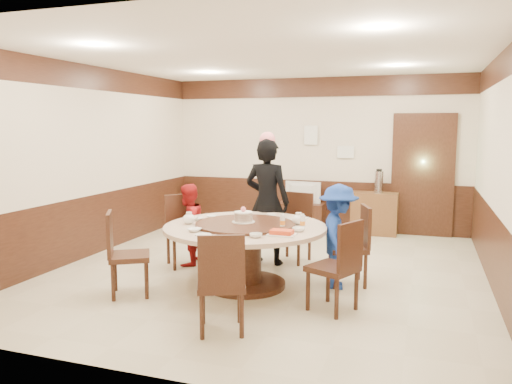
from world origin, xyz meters
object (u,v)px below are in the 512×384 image
(tv_stand, at_px, (301,216))
(television, at_px, (302,192))
(thermos, at_px, (379,182))
(shrimp_platter, at_px, (282,233))
(person_blue, at_px, (338,236))
(person_standing, at_px, (267,202))
(banquet_table, at_px, (245,243))
(birthday_cake, at_px, (243,217))
(side_cabinet, at_px, (374,213))
(person_red, at_px, (188,225))

(tv_stand, bearing_deg, television, 0.00)
(television, height_order, thermos, thermos)
(shrimp_platter, relative_size, television, 0.44)
(person_blue, height_order, television, person_blue)
(person_standing, distance_m, tv_stand, 2.47)
(banquet_table, bearing_deg, thermos, 70.48)
(banquet_table, xyz_separation_m, thermos, (1.24, 3.49, 0.41))
(television, xyz_separation_m, thermos, (1.38, 0.03, 0.24))
(birthday_cake, bearing_deg, side_cabinet, 70.67)
(birthday_cake, height_order, tv_stand, birthday_cake)
(birthday_cake, distance_m, shrimp_platter, 0.74)
(birthday_cake, xyz_separation_m, shrimp_platter, (0.60, -0.43, -0.07))
(person_standing, distance_m, thermos, 2.75)
(person_red, distance_m, tv_stand, 2.99)
(person_red, distance_m, television, 2.97)
(person_standing, bearing_deg, side_cabinet, -112.20)
(television, bearing_deg, person_blue, 118.47)
(thermos, bearing_deg, person_red, -128.99)
(tv_stand, height_order, television, television)
(banquet_table, xyz_separation_m, shrimp_platter, (0.56, -0.40, 0.24))
(person_red, distance_m, thermos, 3.69)
(person_standing, relative_size, thermos, 4.62)
(person_red, distance_m, side_cabinet, 3.64)
(person_red, height_order, side_cabinet, person_red)
(birthday_cake, height_order, side_cabinet, birthday_cake)
(person_blue, bearing_deg, tv_stand, 10.59)
(banquet_table, bearing_deg, television, 92.43)
(person_standing, distance_m, birthday_cake, 1.04)
(banquet_table, distance_m, tv_stand, 3.48)
(birthday_cake, bearing_deg, tv_stand, 91.87)
(person_red, bearing_deg, thermos, 148.69)
(banquet_table, height_order, person_red, person_red)
(person_red, bearing_deg, birthday_cake, 67.45)
(banquet_table, bearing_deg, person_standing, 93.37)
(tv_stand, bearing_deg, banquet_table, -87.57)
(birthday_cake, xyz_separation_m, tv_stand, (-0.11, 3.43, -0.59))
(shrimp_platter, height_order, thermos, thermos)
(side_cabinet, distance_m, thermos, 0.57)
(person_standing, xyz_separation_m, television, (-0.08, 2.39, -0.18))
(person_red, bearing_deg, person_blue, 89.55)
(thermos, bearing_deg, television, -178.76)
(banquet_table, distance_m, thermos, 3.73)
(tv_stand, bearing_deg, person_blue, -68.97)
(thermos, bearing_deg, banquet_table, -109.52)
(person_standing, height_order, person_red, person_standing)
(banquet_table, relative_size, television, 2.82)
(person_red, relative_size, thermos, 2.98)
(television, distance_m, thermos, 1.41)
(banquet_table, xyz_separation_m, person_blue, (1.06, 0.33, 0.09))
(banquet_table, xyz_separation_m, tv_stand, (-0.15, 3.46, -0.28))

